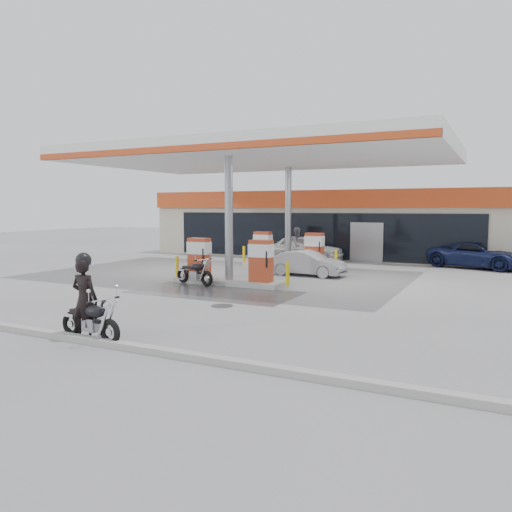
{
  "coord_description": "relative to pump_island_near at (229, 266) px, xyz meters",
  "views": [
    {
      "loc": [
        9.65,
        -15.06,
        3.02
      ],
      "look_at": [
        1.37,
        1.62,
        1.2
      ],
      "focal_mm": 35.0,
      "sensor_mm": 36.0,
      "label": 1
    }
  ],
  "objects": [
    {
      "name": "ground",
      "position": [
        0.0,
        -2.0,
        -0.71
      ],
      "size": [
        90.0,
        90.0,
        0.0
      ],
      "primitive_type": "plane",
      "color": "gray",
      "rests_on": "ground"
    },
    {
      "name": "wet_patch",
      "position": [
        0.5,
        -2.0,
        -0.71
      ],
      "size": [
        6.0,
        3.0,
        0.0
      ],
      "primitive_type": "cube",
      "color": "#4C4C4F",
      "rests_on": "ground"
    },
    {
      "name": "drain_cover",
      "position": [
        2.0,
        -4.0,
        -0.71
      ],
      "size": [
        0.7,
        0.7,
        0.01
      ],
      "primitive_type": "cylinder",
      "color": "#38383A",
      "rests_on": "ground"
    },
    {
      "name": "kerb",
      "position": [
        0.0,
        -9.0,
        -0.64
      ],
      "size": [
        28.0,
        0.25,
        0.15
      ],
      "primitive_type": "cube",
      "color": "gray",
      "rests_on": "ground"
    },
    {
      "name": "store_building",
      "position": [
        0.01,
        13.94,
        1.3
      ],
      "size": [
        22.0,
        8.22,
        4.0
      ],
      "color": "#B4AD97",
      "rests_on": "ground"
    },
    {
      "name": "canopy",
      "position": [
        0.0,
        3.0,
        4.56
      ],
      "size": [
        16.0,
        10.02,
        5.51
      ],
      "color": "silver",
      "rests_on": "ground"
    },
    {
      "name": "pump_island_near",
      "position": [
        0.0,
        0.0,
        0.0
      ],
      "size": [
        5.14,
        1.3,
        1.78
      ],
      "color": "#9E9E99",
      "rests_on": "ground"
    },
    {
      "name": "pump_island_far",
      "position": [
        0.0,
        6.0,
        0.0
      ],
      "size": [
        5.14,
        1.3,
        1.78
      ],
      "color": "#9E9E99",
      "rests_on": "ground"
    },
    {
      "name": "main_motorcycle",
      "position": [
        1.39,
        -8.8,
        -0.26
      ],
      "size": [
        1.97,
        0.75,
        1.01
      ],
      "rotation": [
        0.0,
        0.0,
        -0.14
      ],
      "color": "black",
      "rests_on": "ground"
    },
    {
      "name": "biker_main",
      "position": [
        1.19,
        -8.78,
        0.23
      ],
      "size": [
        0.7,
        0.48,
        1.88
      ],
      "primitive_type": "imported",
      "rotation": [
        0.0,
        0.0,
        3.18
      ],
      "color": "black",
      "rests_on": "ground"
    },
    {
      "name": "parked_motorcycle",
      "position": [
        -1.07,
        -0.81,
        -0.25
      ],
      "size": [
        1.99,
        0.92,
        1.04
      ],
      "rotation": [
        0.0,
        0.0,
        -0.26
      ],
      "color": "black",
      "rests_on": "ground"
    },
    {
      "name": "sedan_white",
      "position": [
        -0.32,
        9.2,
        0.03
      ],
      "size": [
        4.46,
        2.03,
        1.48
      ],
      "primitive_type": "imported",
      "rotation": [
        0.0,
        0.0,
        1.51
      ],
      "color": "#BCBCBE",
      "rests_on": "ground"
    },
    {
      "name": "attendant",
      "position": [
        -0.6,
        8.8,
        0.25
      ],
      "size": [
        1.03,
        1.14,
        1.92
      ],
      "primitive_type": "imported",
      "rotation": [
        0.0,
        0.0,
        1.17
      ],
      "color": "#5A595E",
      "rests_on": "ground"
    },
    {
      "name": "hatchback_silver",
      "position": [
        1.93,
        3.6,
        -0.15
      ],
      "size": [
        3.45,
        1.37,
        1.12
      ],
      "primitive_type": "imported",
      "rotation": [
        0.0,
        0.0,
        1.52
      ],
      "color": "#94969B",
      "rests_on": "ground"
    },
    {
      "name": "parked_car_left",
      "position": [
        -6.32,
        12.0,
        -0.06
      ],
      "size": [
        4.79,
        2.95,
        1.3
      ],
      "primitive_type": "imported",
      "rotation": [
        0.0,
        0.0,
        1.84
      ],
      "color": "#9A9DA2",
      "rests_on": "ground"
    },
    {
      "name": "parked_car_right",
      "position": [
        8.58,
        10.0,
        -0.06
      ],
      "size": [
        5.13,
        3.47,
        1.31
      ],
      "primitive_type": "imported",
      "rotation": [
        0.0,
        0.0,
        1.27
      ],
      "color": "#151D48",
      "rests_on": "ground"
    }
  ]
}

